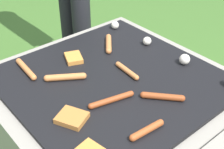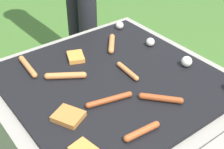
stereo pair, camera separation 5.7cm
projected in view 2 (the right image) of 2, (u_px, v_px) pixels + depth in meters
name	position (u px, v px, depth m)	size (l,w,h in m)	color
grill	(112.00, 117.00, 1.44)	(0.94, 0.94, 0.44)	gray
sausage_mid_right	(109.00, 100.00, 1.18)	(0.06, 0.19, 0.02)	#93421E
sausage_mid_left	(112.00, 44.00, 1.53)	(0.14, 0.12, 0.03)	#C6753D
sausage_back_right	(142.00, 131.00, 1.04)	(0.03, 0.15, 0.02)	#A34C23
sausage_front_center	(66.00, 76.00, 1.30)	(0.11, 0.15, 0.03)	#C6753D
sausage_back_left	(127.00, 71.00, 1.34)	(0.15, 0.03, 0.02)	#C6753D
sausage_front_right	(28.00, 66.00, 1.36)	(0.18, 0.04, 0.02)	#C6753D
sausage_back_center	(161.00, 98.00, 1.18)	(0.13, 0.12, 0.02)	#93421E
bread_slice_left	(68.00, 116.00, 1.10)	(0.13, 0.12, 0.02)	#B27033
bread_slice_center	(76.00, 57.00, 1.44)	(0.11, 0.10, 0.02)	#D18438
mushroom_row	(170.00, 52.00, 1.44)	(0.74, 0.06, 0.05)	silver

